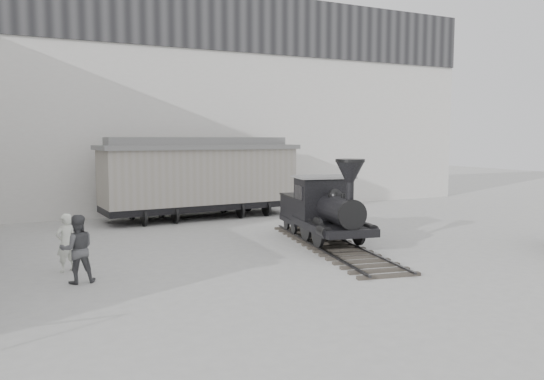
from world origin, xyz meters
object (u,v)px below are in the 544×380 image
locomotive (326,213)px  visitor_b (77,249)px  boxcar (200,176)px  visitor_a (66,243)px

locomotive → visitor_b: bearing=-159.4°
boxcar → visitor_b: boxcar is taller
locomotive → boxcar: 8.02m
visitor_b → locomotive: bearing=-169.6°
visitor_a → visitor_b: visitor_b is taller
locomotive → boxcar: (-2.06, 7.70, 0.86)m
locomotive → boxcar: bearing=115.0°
boxcar → visitor_b: 11.20m
locomotive → visitor_a: 8.47m
locomotive → visitor_a: (-8.46, -0.20, -0.28)m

